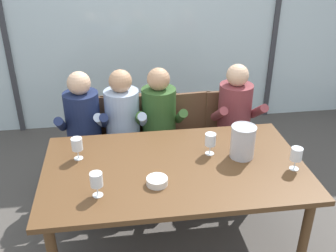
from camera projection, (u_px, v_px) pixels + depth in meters
ground at (159, 173)px, 4.11m from camera, size 14.00×14.00×0.00m
window_glass_panel at (146, 22)px, 4.60m from camera, size 7.13×0.03×2.60m
window_mullion_left at (4, 27)px, 4.38m from camera, size 0.06×0.06×2.60m
window_mullion_right at (276, 19)px, 4.78m from camera, size 0.06×0.06×2.60m
dining_table at (175, 174)px, 2.92m from camera, size 1.93×1.11×0.75m
chair_near_curtain at (87, 136)px, 3.77m from camera, size 0.48×0.48×0.87m
chair_left_of_center at (125, 133)px, 3.82m from camera, size 0.45×0.45×0.87m
chair_center at (159, 132)px, 3.85m from camera, size 0.50×0.50×0.87m
chair_right_of_center at (191, 131)px, 3.87m from camera, size 0.47×0.47×0.87m
chair_near_window_right at (228, 129)px, 3.91m from camera, size 0.44×0.44×0.87m
person_navy_polo at (83, 128)px, 3.56m from camera, size 0.47×0.62×1.19m
person_pale_blue_shirt at (122, 125)px, 3.60m from camera, size 0.49×0.63×1.19m
person_olive_shirt at (160, 123)px, 3.64m from camera, size 0.46×0.61×1.19m
person_maroon_top at (237, 118)px, 3.73m from camera, size 0.47×0.61×1.19m
ice_bucket_primary at (243, 141)px, 2.94m from camera, size 0.19×0.19×0.26m
tasting_bowl at (157, 181)px, 2.67m from camera, size 0.15×0.15×0.05m
wine_glass_by_left_taster at (210, 140)px, 2.98m from camera, size 0.08×0.08×0.17m
wine_glass_near_bucket at (296, 155)px, 2.79m from camera, size 0.08×0.08×0.17m
wine_glass_center_pour at (77, 145)px, 2.92m from camera, size 0.08×0.08×0.17m
wine_glass_by_right_taster at (96, 181)px, 2.51m from camera, size 0.08×0.08×0.17m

